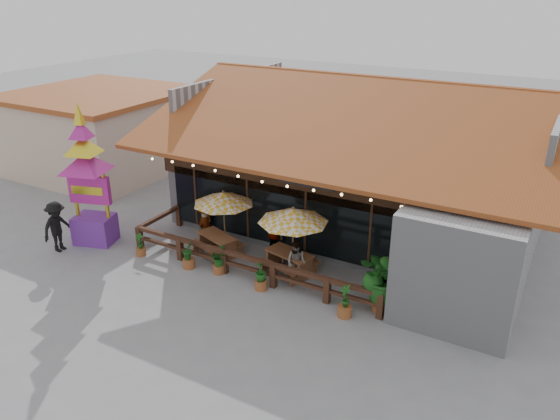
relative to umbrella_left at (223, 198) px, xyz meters
The scene contains 19 objects.
ground 4.23m from the umbrella_left, 15.87° to the right, with size 100.00×100.00×0.00m, color gray.
restaurant_building 6.76m from the umbrella_left, 56.12° to the left, with size 15.50×14.73×6.09m.
patio_railing 2.35m from the umbrella_left, 45.16° to the right, with size 10.00×2.60×0.92m.
neighbor_building 12.53m from the umbrella_left, 156.47° to the left, with size 8.40×8.40×4.22m.
umbrella_left is the anchor object (origin of this frame).
umbrella_right 3.21m from the umbrella_left, ahead, with size 2.86×2.86×2.61m.
picnic_table_left 1.68m from the umbrella_left, 98.87° to the right, with size 1.99×1.86×0.78m.
picnic_table_right 3.44m from the umbrella_left, ahead, with size 1.99×1.82×0.82m.
thai_sign_tower 5.37m from the umbrella_left, 158.26° to the right, with size 2.79×2.79×6.03m.
tropical_plant 6.86m from the umbrella_left, ahead, with size 1.93×2.03×2.20m.
diner_a 2.04m from the umbrella_left, 157.26° to the left, with size 0.58×0.38×1.59m, color #3C2613.
diner_b 3.87m from the umbrella_left, 12.87° to the right, with size 0.74×0.57×1.52m, color #3C2613.
diner_c 2.32m from the umbrella_left, 16.90° to the left, with size 1.03×0.43×1.76m, color #3C2613.
pedestrian 6.48m from the umbrella_left, 150.16° to the right, with size 1.30×0.75×2.01m, color black.
planter_a 3.66m from the umbrella_left, 142.10° to the right, with size 0.37×0.37×0.91m.
planter_b 2.50m from the umbrella_left, 100.55° to the right, with size 0.44×0.46×1.07m.
planter_c 2.42m from the umbrella_left, 62.90° to the right, with size 0.80×0.80×1.00m.
planter_d 3.67m from the umbrella_left, 34.00° to the right, with size 0.50×0.50×1.04m.
planter_e 6.36m from the umbrella_left, 18.37° to the right, with size 0.47×0.45×1.11m.
Camera 1 is at (7.60, -14.42, 9.70)m, focal length 35.00 mm.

